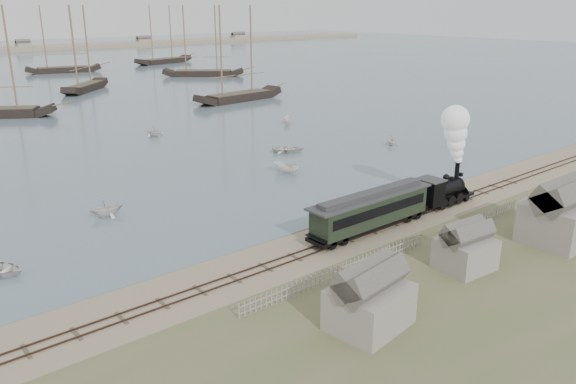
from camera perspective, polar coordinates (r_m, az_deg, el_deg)
ground at (r=52.19m, az=5.22°, el=-3.86°), size 600.00×600.00×0.00m
rail_track at (r=50.88m, az=6.79°, el=-4.46°), size 120.00×1.80×0.16m
picket_fence_west at (r=43.50m, az=5.51°, el=-8.62°), size 19.00×0.10×1.20m
picket_fence_east at (r=57.22m, az=19.59°, el=-2.85°), size 15.00×0.10×1.20m
shed_left at (r=37.68m, az=8.17°, el=-13.32°), size 5.00×4.00×4.10m
shed_mid at (r=46.75m, az=17.41°, el=-7.43°), size 4.00×3.50×3.60m
shed_right at (r=54.91m, az=25.61°, el=-4.53°), size 6.00×5.00×5.10m
locomotive at (r=60.00m, az=16.47°, el=3.01°), size 7.93×2.96×9.88m
passenger_coach at (r=51.48m, az=8.42°, el=-1.76°), size 13.84×2.67×3.36m
beached_dinghy at (r=53.64m, az=5.67°, el=-2.78°), size 4.52×4.72×0.80m
rowboat_1 at (r=57.69m, az=-17.97°, el=-1.52°), size 3.08×3.49×1.73m
rowboat_2 at (r=68.91m, az=-0.22°, el=2.45°), size 3.87×2.49×1.40m
rowboat_3 at (r=79.18m, az=0.01°, el=4.38°), size 5.17×5.43×0.92m
rowboat_4 at (r=84.83m, az=10.43°, el=5.21°), size 3.56×3.56×1.42m
rowboat_5 at (r=99.02m, az=-0.08°, el=7.33°), size 3.12×3.20×1.26m
rowboat_7 at (r=91.59m, az=-13.48°, el=6.06°), size 3.79×3.46×1.71m
schooner_3 at (r=145.64m, az=-20.26°, el=13.52°), size 16.15×16.29×20.00m
schooner_4 at (r=122.92m, az=-5.11°, el=13.84°), size 22.05×7.19×20.00m
schooner_5 at (r=168.95m, az=-8.75°, el=14.93°), size 21.81×18.41×20.00m
schooner_8 at (r=189.68m, az=-22.16°, el=14.19°), size 22.37×9.93×20.00m
schooner_9 at (r=210.28m, az=-12.67°, el=15.35°), size 23.36×10.21×20.00m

